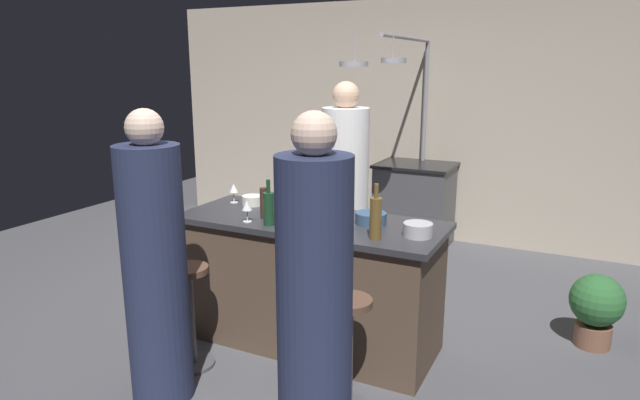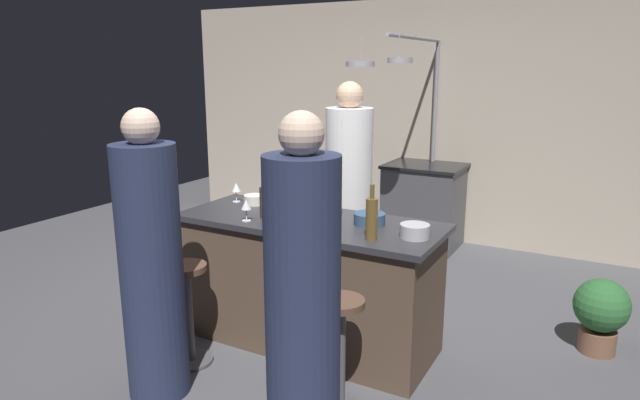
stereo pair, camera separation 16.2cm
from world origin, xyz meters
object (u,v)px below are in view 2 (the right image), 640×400
bar_stool_left (189,309)px  pepper_mill (263,203)px  chef (348,201)px  mixing_bowl_steel (415,231)px  guest_right (303,306)px  wine_glass_near_left_guest (236,188)px  mixing_bowl_ceramic (254,200)px  potted_plant (601,311)px  stove_range (423,205)px  mixing_bowl_blue (369,219)px  wine_bottle_red (308,213)px  wine_glass_by_chef (246,206)px  bar_stool_right (341,350)px  wine_bottle_green (267,207)px  guest_left (151,268)px  wine_bottle_amber (372,218)px  cutting_board (315,212)px

bar_stool_left → pepper_mill: pepper_mill is taller
chef → mixing_bowl_steel: size_ratio=10.01×
guest_right → wine_glass_near_left_guest: (-1.26, 1.16, 0.21)m
mixing_bowl_ceramic → potted_plant: bearing=15.7°
stove_range → mixing_bowl_blue: size_ratio=4.37×
wine_bottle_red → mixing_bowl_blue: (0.28, 0.31, -0.08)m
potted_plant → wine_glass_by_chef: (-2.13, -1.06, 0.71)m
stove_range → bar_stool_right: (0.55, -3.07, -0.07)m
stove_range → guest_right: guest_right is taller
wine_bottle_green → mixing_bowl_blue: bearing=28.7°
wine_bottle_red → wine_glass_near_left_guest: wine_bottle_red is taller
guest_left → pepper_mill: guest_left is taller
bar_stool_left → guest_left: bearing=-80.2°
potted_plant → wine_bottle_green: wine_bottle_green is taller
bar_stool_left → mixing_bowl_ceramic: (-0.02, 0.78, 0.56)m
stove_range → mixing_bowl_blue: 2.45m
guest_left → wine_bottle_amber: guest_left is taller
cutting_board → pepper_mill: bearing=-132.0°
wine_bottle_amber → mixing_bowl_steel: size_ratio=1.88×
chef → wine_bottle_green: 1.10m
bar_stool_right → wine_glass_near_left_guest: (-1.27, 0.77, 0.63)m
bar_stool_right → mixing_bowl_ceramic: size_ratio=4.47×
guest_left → mixing_bowl_steel: 1.55m
bar_stool_left → mixing_bowl_steel: size_ratio=3.81×
bar_stool_left → potted_plant: 2.74m
potted_plant → wine_glass_near_left_guest: (-2.51, -0.67, 0.71)m
stove_range → guest_left: bearing=-98.1°
bar_stool_left → cutting_board: (0.50, 0.78, 0.53)m
wine_glass_near_left_guest → bar_stool_left: bearing=-77.1°
wine_bottle_red → mixing_bowl_ceramic: (-0.69, 0.39, -0.08)m
pepper_mill → guest_right: bearing=-47.0°
wine_bottle_green → wine_glass_near_left_guest: size_ratio=2.05×
bar_stool_left → mixing_bowl_ceramic: bearing=91.2°
wine_bottle_amber → potted_plant: bearing=39.6°
pepper_mill → wine_bottle_amber: 0.84m
cutting_board → pepper_mill: 0.38m
pepper_mill → wine_bottle_red: wine_bottle_red is taller
wine_bottle_green → mixing_bowl_ceramic: wine_bottle_green is taller
wine_glass_near_left_guest → bar_stool_right: bearing=-31.3°
wine_bottle_green → potted_plant: bearing=28.3°
bar_stool_right → mixing_bowl_steel: size_ratio=3.81×
guest_right → wine_bottle_amber: (0.00, 0.80, 0.24)m
chef → wine_glass_near_left_guest: bearing=-131.2°
wine_bottle_green → mixing_bowl_blue: (0.58, 0.32, -0.08)m
chef → wine_bottle_red: chef is taller
bar_stool_left → wine_bottle_green: wine_bottle_green is taller
guest_left → potted_plant: guest_left is taller
potted_plant → cutting_board: (-1.83, -0.66, 0.61)m
stove_range → potted_plant: stove_range is taller
wine_bottle_amber → mixing_bowl_ceramic: wine_bottle_amber is taller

